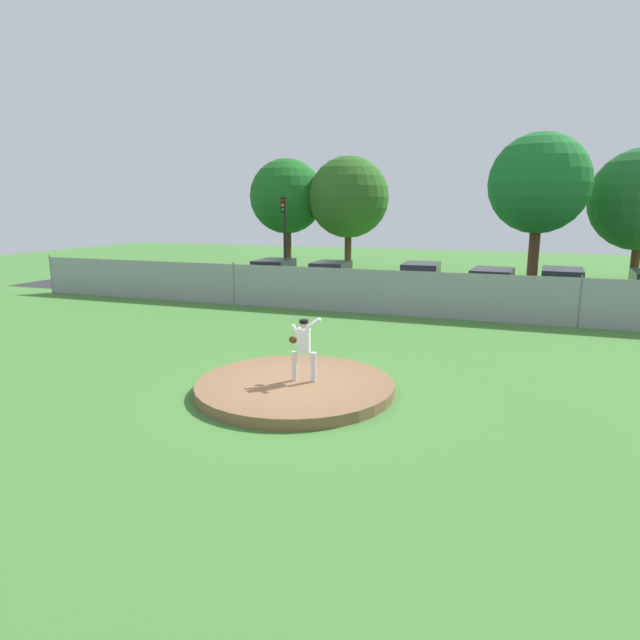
{
  "coord_description": "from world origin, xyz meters",
  "views": [
    {
      "loc": [
        4.69,
        -11.31,
        4.29
      ],
      "look_at": [
        -0.18,
        2.26,
        1.29
      ],
      "focal_mm": 30.32,
      "sensor_mm": 36.0,
      "label": 1
    }
  ],
  "objects_px": {
    "parked_car_navy": "(274,276)",
    "traffic_light_near": "(284,224)",
    "baseball": "(294,371)",
    "traffic_cone_orange": "(386,285)",
    "parked_car_teal": "(561,288)",
    "parked_car_white": "(421,282)",
    "pitcher_youth": "(303,344)",
    "parked_car_silver": "(331,279)",
    "parked_car_slate": "(491,287)"
  },
  "relations": [
    {
      "from": "parked_car_navy",
      "to": "traffic_light_near",
      "type": "bearing_deg",
      "value": 106.95
    },
    {
      "from": "parked_car_slate",
      "to": "baseball",
      "type": "bearing_deg",
      "value": -107.04
    },
    {
      "from": "parked_car_slate",
      "to": "traffic_cone_orange",
      "type": "relative_size",
      "value": 8.09
    },
    {
      "from": "baseball",
      "to": "parked_car_teal",
      "type": "height_order",
      "value": "parked_car_teal"
    },
    {
      "from": "baseball",
      "to": "parked_car_white",
      "type": "xyz_separation_m",
      "value": [
        0.87,
        13.62,
        0.53
      ]
    },
    {
      "from": "parked_car_navy",
      "to": "parked_car_slate",
      "type": "bearing_deg",
      "value": -1.4
    },
    {
      "from": "parked_car_slate",
      "to": "parked_car_white",
      "type": "distance_m",
      "value": 3.24
    },
    {
      "from": "baseball",
      "to": "traffic_cone_orange",
      "type": "height_order",
      "value": "traffic_cone_orange"
    },
    {
      "from": "parked_car_slate",
      "to": "parked_car_teal",
      "type": "bearing_deg",
      "value": 12.64
    },
    {
      "from": "pitcher_youth",
      "to": "traffic_light_near",
      "type": "relative_size",
      "value": 0.32
    },
    {
      "from": "pitcher_youth",
      "to": "parked_car_slate",
      "type": "xyz_separation_m",
      "value": [
        3.65,
        13.88,
        -0.39
      ]
    },
    {
      "from": "parked_car_slate",
      "to": "parked_car_teal",
      "type": "distance_m",
      "value": 3.0
    },
    {
      "from": "parked_car_silver",
      "to": "parked_car_white",
      "type": "distance_m",
      "value": 4.52
    },
    {
      "from": "baseball",
      "to": "parked_car_silver",
      "type": "distance_m",
      "value": 14.2
    },
    {
      "from": "pitcher_youth",
      "to": "parked_car_navy",
      "type": "distance_m",
      "value": 15.88
    },
    {
      "from": "baseball",
      "to": "traffic_light_near",
      "type": "bearing_deg",
      "value": 114.04
    },
    {
      "from": "parked_car_silver",
      "to": "parked_car_navy",
      "type": "distance_m",
      "value": 3.1
    },
    {
      "from": "pitcher_youth",
      "to": "parked_car_silver",
      "type": "relative_size",
      "value": 0.38
    },
    {
      "from": "parked_car_navy",
      "to": "parked_car_white",
      "type": "bearing_deg",
      "value": -0.15
    },
    {
      "from": "pitcher_youth",
      "to": "traffic_cone_orange",
      "type": "bearing_deg",
      "value": 96.07
    },
    {
      "from": "parked_car_white",
      "to": "parked_car_slate",
      "type": "bearing_deg",
      "value": -4.33
    },
    {
      "from": "pitcher_youth",
      "to": "parked_car_silver",
      "type": "distance_m",
      "value": 14.81
    },
    {
      "from": "parked_car_silver",
      "to": "traffic_cone_orange",
      "type": "xyz_separation_m",
      "value": [
        2.35,
        2.25,
        -0.53
      ]
    },
    {
      "from": "pitcher_youth",
      "to": "parked_car_silver",
      "type": "bearing_deg",
      "value": 106.08
    },
    {
      "from": "parked_car_white",
      "to": "traffic_cone_orange",
      "type": "distance_m",
      "value": 3.24
    },
    {
      "from": "baseball",
      "to": "parked_car_slate",
      "type": "bearing_deg",
      "value": 72.96
    },
    {
      "from": "parked_car_slate",
      "to": "parked_car_teal",
      "type": "height_order",
      "value": "parked_car_teal"
    },
    {
      "from": "traffic_light_near",
      "to": "parked_car_teal",
      "type": "bearing_deg",
      "value": -15.95
    },
    {
      "from": "parked_car_navy",
      "to": "parked_car_teal",
      "type": "relative_size",
      "value": 0.96
    },
    {
      "from": "parked_car_white",
      "to": "parked_car_silver",
      "type": "bearing_deg",
      "value": 178.82
    },
    {
      "from": "pitcher_youth",
      "to": "parked_car_slate",
      "type": "bearing_deg",
      "value": 75.27
    },
    {
      "from": "pitcher_youth",
      "to": "parked_car_slate",
      "type": "height_order",
      "value": "pitcher_youth"
    },
    {
      "from": "traffic_cone_orange",
      "to": "parked_car_teal",
      "type": "bearing_deg",
      "value": -13.05
    },
    {
      "from": "parked_car_white",
      "to": "traffic_light_near",
      "type": "bearing_deg",
      "value": 152.28
    },
    {
      "from": "parked_car_silver",
      "to": "traffic_light_near",
      "type": "relative_size",
      "value": 0.85
    },
    {
      "from": "parked_car_navy",
      "to": "baseball",
      "type": "bearing_deg",
      "value": -63.65
    },
    {
      "from": "parked_car_silver",
      "to": "traffic_cone_orange",
      "type": "distance_m",
      "value": 3.29
    },
    {
      "from": "traffic_cone_orange",
      "to": "parked_car_white",
      "type": "bearing_deg",
      "value": -47.2
    },
    {
      "from": "pitcher_youth",
      "to": "baseball",
      "type": "distance_m",
      "value": 1.11
    },
    {
      "from": "parked_car_white",
      "to": "parked_car_teal",
      "type": "height_order",
      "value": "parked_car_white"
    },
    {
      "from": "parked_car_silver",
      "to": "traffic_light_near",
      "type": "bearing_deg",
      "value": 134.24
    },
    {
      "from": "parked_car_silver",
      "to": "parked_car_slate",
      "type": "distance_m",
      "value": 7.76
    },
    {
      "from": "parked_car_silver",
      "to": "parked_car_white",
      "type": "relative_size",
      "value": 1.0
    },
    {
      "from": "parked_car_navy",
      "to": "parked_car_white",
      "type": "height_order",
      "value": "parked_car_white"
    },
    {
      "from": "parked_car_navy",
      "to": "parked_car_white",
      "type": "xyz_separation_m",
      "value": [
        7.62,
        -0.02,
        0.03
      ]
    },
    {
      "from": "traffic_light_near",
      "to": "parked_car_silver",
      "type": "bearing_deg",
      "value": -45.76
    },
    {
      "from": "pitcher_youth",
      "to": "parked_car_navy",
      "type": "height_order",
      "value": "pitcher_youth"
    },
    {
      "from": "traffic_cone_orange",
      "to": "parked_car_navy",
      "type": "bearing_deg",
      "value": -156.92
    },
    {
      "from": "parked_car_teal",
      "to": "traffic_cone_orange",
      "type": "relative_size",
      "value": 8.6
    },
    {
      "from": "parked_car_slate",
      "to": "parked_car_navy",
      "type": "height_order",
      "value": "parked_car_navy"
    }
  ]
}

